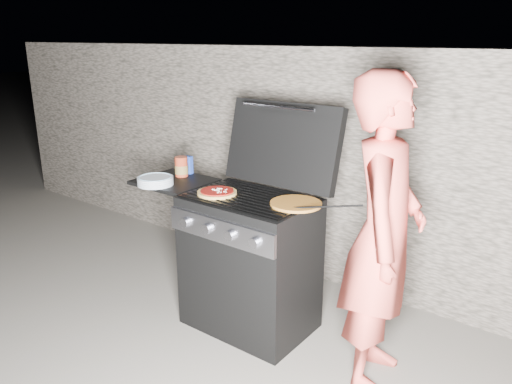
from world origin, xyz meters
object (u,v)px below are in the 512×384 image
Objects in this scene: pizza_topped at (217,192)px; sauce_jar at (181,166)px; person at (383,236)px; gas_grill at (221,253)px.

pizza_topped is 0.54m from sauce_jar.
pizza_topped is at bearing 79.45° from person.
pizza_topped reaches higher than gas_grill.
sauce_jar is (-0.51, 0.19, 0.05)m from pizza_topped.
sauce_jar is (-0.45, 0.10, 0.52)m from gas_grill.
sauce_jar is at bearing 167.12° from gas_grill.
pizza_topped is 0.15× the size of person.
gas_grill is 9.40× the size of sauce_jar.
sauce_jar is at bearing 71.18° from person.
sauce_jar is at bearing 159.58° from pizza_topped.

